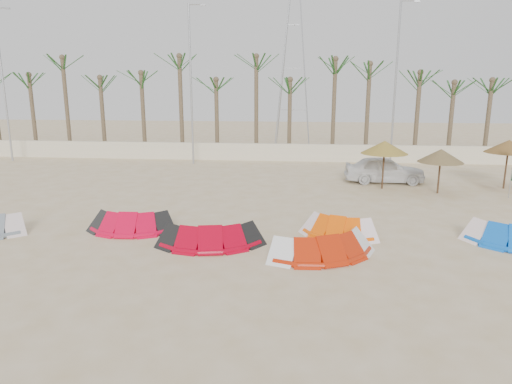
# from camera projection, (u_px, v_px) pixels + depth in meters

# --- Properties ---
(ground) EXTENTS (120.00, 120.00, 0.00)m
(ground) POSITION_uv_depth(u_px,v_px,m) (235.00, 282.00, 13.28)
(ground) COLOR beige
(ground) RESTS_ON ground
(boundary_wall) EXTENTS (60.00, 0.30, 1.30)m
(boundary_wall) POSITION_uv_depth(u_px,v_px,m) (277.00, 152.00, 34.44)
(boundary_wall) COLOR beige
(boundary_wall) RESTS_ON ground
(palm_line) EXTENTS (52.00, 4.00, 7.70)m
(palm_line) POSITION_uv_depth(u_px,v_px,m) (288.00, 74.00, 34.50)
(palm_line) COLOR brown
(palm_line) RESTS_ON ground
(lamp_a) EXTENTS (1.25, 0.14, 11.00)m
(lamp_a) POSITION_uv_depth(u_px,v_px,m) (4.00, 83.00, 33.29)
(lamp_a) COLOR #A5A8AD
(lamp_a) RESTS_ON ground
(lamp_b) EXTENTS (1.25, 0.14, 11.00)m
(lamp_b) POSITION_uv_depth(u_px,v_px,m) (191.00, 83.00, 31.92)
(lamp_b) COLOR #A5A8AD
(lamp_b) RESTS_ON ground
(lamp_c) EXTENTS (1.25, 0.14, 11.00)m
(lamp_c) POSITION_uv_depth(u_px,v_px,m) (396.00, 82.00, 30.55)
(lamp_c) COLOR #A5A8AD
(lamp_c) RESTS_ON ground
(pylon) EXTENTS (3.00, 3.00, 14.00)m
(pylon) POSITION_uv_depth(u_px,v_px,m) (292.00, 150.00, 40.30)
(pylon) COLOR #A5A8AD
(pylon) RESTS_ON ground
(kite_red_left) EXTENTS (3.38, 1.64, 0.90)m
(kite_red_left) POSITION_uv_depth(u_px,v_px,m) (134.00, 219.00, 18.03)
(kite_red_left) COLOR red
(kite_red_left) RESTS_ON ground
(kite_red_mid) EXTENTS (3.86, 2.10, 0.90)m
(kite_red_mid) POSITION_uv_depth(u_px,v_px,m) (212.00, 232.00, 16.46)
(kite_red_mid) COLOR #AC0017
(kite_red_mid) RESTS_ON ground
(kite_red_right) EXTENTS (4.11, 2.81, 0.90)m
(kite_red_right) POSITION_uv_depth(u_px,v_px,m) (323.00, 242.00, 15.43)
(kite_red_right) COLOR #B92207
(kite_red_right) RESTS_ON ground
(kite_orange) EXTENTS (3.22, 2.25, 0.90)m
(kite_orange) POSITION_uv_depth(u_px,v_px,m) (338.00, 224.00, 17.40)
(kite_orange) COLOR #FF5703
(kite_orange) RESTS_ON ground
(parasol_left) EXTENTS (2.54, 2.54, 2.66)m
(parasol_left) POSITION_uv_depth(u_px,v_px,m) (385.00, 147.00, 24.76)
(parasol_left) COLOR #4C331E
(parasol_left) RESTS_ON ground
(parasol_mid) EXTENTS (2.35, 2.35, 2.36)m
(parasol_mid) POSITION_uv_depth(u_px,v_px,m) (441.00, 156.00, 23.76)
(parasol_mid) COLOR #4C331E
(parasol_mid) RESTS_ON ground
(parasol_right) EXTENTS (2.49, 2.49, 2.70)m
(parasol_right) POSITION_uv_depth(u_px,v_px,m) (509.00, 146.00, 24.79)
(parasol_right) COLOR #4C331E
(parasol_right) RESTS_ON ground
(car) EXTENTS (4.57, 1.87, 1.55)m
(car) POSITION_uv_depth(u_px,v_px,m) (384.00, 170.00, 26.68)
(car) COLOR white
(car) RESTS_ON ground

